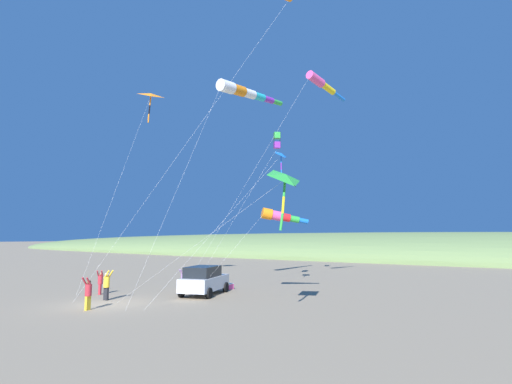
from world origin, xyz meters
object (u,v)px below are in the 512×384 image
at_px(kite_delta_magenta_far_left, 281,155).
at_px(kite_windsock_green_low_center, 245,92).
at_px(person_child_grey_jacket, 107,284).
at_px(kite_windsock_orange_high_right, 322,84).
at_px(kite_delta_red_high_left, 286,179).
at_px(person_adult_flyer, 88,292).
at_px(kite_windsock_blue_topmost, 279,216).
at_px(parked_car, 204,280).
at_px(person_child_green_jacket, 100,281).
at_px(kite_delta_yellow_midlevel, 151,96).
at_px(cooler_box, 229,286).
at_px(kite_box_checkered_midright, 277,141).
at_px(person_bystander_far, 183,278).

xyz_separation_m(kite_delta_magenta_far_left, kite_windsock_green_low_center, (-0.08, 3.08, 5.23)).
height_order(person_child_grey_jacket, kite_windsock_orange_high_right, kite_windsock_orange_high_right).
distance_m(kite_delta_red_high_left, kite_windsock_green_low_center, 13.31).
relative_size(person_adult_flyer, kite_windsock_orange_high_right, 0.11).
bearing_deg(kite_windsock_blue_topmost, parked_car, 121.55).
height_order(parked_car, kite_delta_magenta_far_left, kite_delta_magenta_far_left).
xyz_separation_m(person_adult_flyer, kite_windsock_orange_high_right, (14.32, -7.01, 14.50)).
bearing_deg(parked_car, kite_windsock_orange_high_right, -38.27).
bearing_deg(person_child_grey_jacket, kite_windsock_orange_high_right, -36.92).
height_order(person_child_green_jacket, kite_windsock_orange_high_right, kite_windsock_orange_high_right).
bearing_deg(kite_delta_red_high_left, person_child_grey_jacket, 95.66).
height_order(parked_car, kite_delta_yellow_midlevel, kite_delta_yellow_midlevel).
distance_m(parked_car, kite_windsock_green_low_center, 14.20).
bearing_deg(kite_windsock_green_low_center, kite_windsock_blue_topmost, -105.90).
distance_m(person_child_green_jacket, person_child_grey_jacket, 2.64).
xyz_separation_m(parked_car, kite_windsock_blue_topmost, (2.57, -4.18, 4.16)).
bearing_deg(person_child_green_jacket, person_adult_flyer, -130.30).
bearing_deg(kite_delta_yellow_midlevel, person_child_grey_jacket, -146.63).
relative_size(kite_windsock_blue_topmost, kite_delta_red_high_left, 0.52).
height_order(parked_car, cooler_box, parked_car).
distance_m(parked_car, kite_windsock_blue_topmost, 6.43).
distance_m(kite_delta_yellow_midlevel, kite_delta_red_high_left, 19.11).
distance_m(cooler_box, kite_windsock_orange_high_right, 16.75).
distance_m(kite_windsock_orange_high_right, kite_box_checkered_midright, 5.56).
height_order(cooler_box, kite_delta_magenta_far_left, kite_delta_magenta_far_left).
bearing_deg(person_adult_flyer, kite_delta_yellow_midlevel, 34.73).
distance_m(cooler_box, kite_delta_yellow_midlevel, 17.11).
distance_m(person_child_green_jacket, kite_box_checkered_midright, 15.99).
bearing_deg(person_child_grey_jacket, kite_box_checkered_midright, -28.79).
height_order(kite_delta_yellow_midlevel, kite_windsock_green_low_center, kite_delta_yellow_midlevel).
relative_size(parked_car, kite_box_checkered_midright, 0.40).
bearing_deg(kite_windsock_orange_high_right, kite_delta_red_high_left, -165.78).
bearing_deg(kite_windsock_green_low_center, person_child_grey_jacket, 154.09).
relative_size(kite_delta_magenta_far_left, kite_delta_red_high_left, 0.91).
xyz_separation_m(kite_delta_yellow_midlevel, kite_delta_red_high_left, (-5.37, -15.94, -9.09)).
bearing_deg(cooler_box, kite_box_checkered_midright, -46.10).
xyz_separation_m(person_child_grey_jacket, kite_windsock_blue_topmost, (7.44, -7.58, 4.15)).
distance_m(person_child_grey_jacket, kite_delta_red_high_left, 12.93).
bearing_deg(kite_box_checkered_midright, cooler_box, 133.90).
bearing_deg(kite_delta_magenta_far_left, kite_delta_yellow_midlevel, 99.87).
bearing_deg(kite_windsock_green_low_center, person_adult_flyer, 168.66).
relative_size(kite_windsock_blue_topmost, kite_windsock_green_low_center, 0.37).
distance_m(person_bystander_far, kite_windsock_blue_topmost, 8.46).
distance_m(cooler_box, person_child_green_jacket, 8.71).
xyz_separation_m(person_child_grey_jacket, kite_windsock_orange_high_right, (11.88, -8.93, 14.45)).
distance_m(person_adult_flyer, kite_windsock_blue_topmost, 12.14).
bearing_deg(kite_delta_magenta_far_left, kite_box_checkered_midright, 37.58).
relative_size(parked_car, kite_delta_magenta_far_left, 0.46).
distance_m(person_child_grey_jacket, kite_windsock_blue_topmost, 11.41).
bearing_deg(kite_windsock_green_low_center, kite_delta_magenta_far_left, -88.55).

